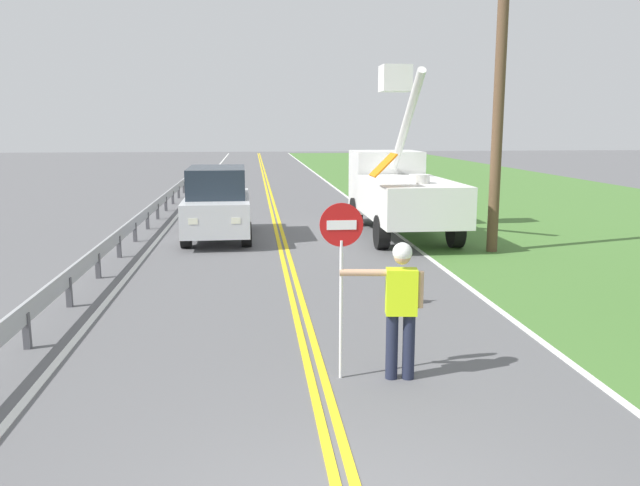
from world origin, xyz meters
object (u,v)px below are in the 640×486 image
(utility_bucket_truck, at_px, (398,188))
(oncoming_suv_nearest, at_px, (217,203))
(flagger_worker, at_px, (400,302))
(traffic_cone_lead, at_px, (406,287))
(stop_sign_paddle, at_px, (341,251))
(utility_pole_near, at_px, (500,82))

(utility_bucket_truck, distance_m, oncoming_suv_nearest, 5.53)
(flagger_worker, height_order, utility_bucket_truck, utility_bucket_truck)
(traffic_cone_lead, bearing_deg, stop_sign_paddle, -116.15)
(utility_pole_near, bearing_deg, traffic_cone_lead, -125.89)
(stop_sign_paddle, distance_m, oncoming_suv_nearest, 11.30)
(utility_pole_near, bearing_deg, utility_bucket_truck, 119.56)
(stop_sign_paddle, bearing_deg, oncoming_suv_nearest, 100.99)
(oncoming_suv_nearest, distance_m, utility_pole_near, 8.52)
(flagger_worker, bearing_deg, stop_sign_paddle, 172.61)
(utility_bucket_truck, xyz_separation_m, utility_pole_near, (1.82, -3.22, 2.97))
(utility_bucket_truck, xyz_separation_m, traffic_cone_lead, (-1.66, -8.04, -1.07))
(oncoming_suv_nearest, height_order, utility_pole_near, utility_pole_near)
(oncoming_suv_nearest, xyz_separation_m, utility_pole_near, (7.33, -2.81, 3.31))
(utility_bucket_truck, bearing_deg, traffic_cone_lead, -101.70)
(utility_pole_near, bearing_deg, flagger_worker, -117.84)
(utility_bucket_truck, relative_size, traffic_cone_lead, 9.74)
(utility_bucket_truck, distance_m, utility_pole_near, 4.74)
(stop_sign_paddle, bearing_deg, flagger_worker, -7.39)
(flagger_worker, distance_m, utility_bucket_truck, 11.87)
(flagger_worker, height_order, oncoming_suv_nearest, oncoming_suv_nearest)
(stop_sign_paddle, height_order, utility_pole_near, utility_pole_near)
(stop_sign_paddle, relative_size, utility_pole_near, 0.28)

